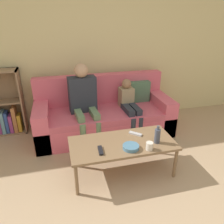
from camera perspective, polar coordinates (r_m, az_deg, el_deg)
The scene contains 11 objects.
wall_back at distance 3.87m, azimuth -4.47°, elevation 16.12°, with size 12.00×0.06×2.60m.
couch at distance 3.64m, azimuth -2.04°, elevation -0.88°, with size 2.18×0.88×0.92m.
bookshelf at distance 4.00m, azimuth -26.11°, elevation 0.48°, with size 0.57×0.28×1.07m.
coffee_table at distance 2.69m, azimuth 2.71°, elevation -8.57°, with size 1.27×0.60×0.43m.
person_adult at distance 3.37m, azimuth -7.45°, elevation 3.86°, with size 0.43×0.64×1.18m.
person_child at distance 3.51m, azimuth 4.56°, elevation 1.81°, with size 0.25×0.62×0.90m.
cup_near at distance 2.55m, azimuth 9.76°, elevation -8.75°, with size 0.08×0.08×0.09m.
tv_remote_0 at distance 2.83m, azimuth 6.13°, elevation -5.66°, with size 0.16×0.15×0.02m.
tv_remote_1 at distance 2.51m, azimuth -3.02°, elevation -9.97°, with size 0.06×0.17×0.02m.
snack_bowl at distance 2.55m, azimuth 4.95°, elevation -9.09°, with size 0.19×0.19×0.05m.
bottle at distance 2.67m, azimuth 11.76°, elevation -6.07°, with size 0.07×0.07×0.23m.
Camera 1 is at (-0.66, -1.16, 1.87)m, focal length 35.00 mm.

